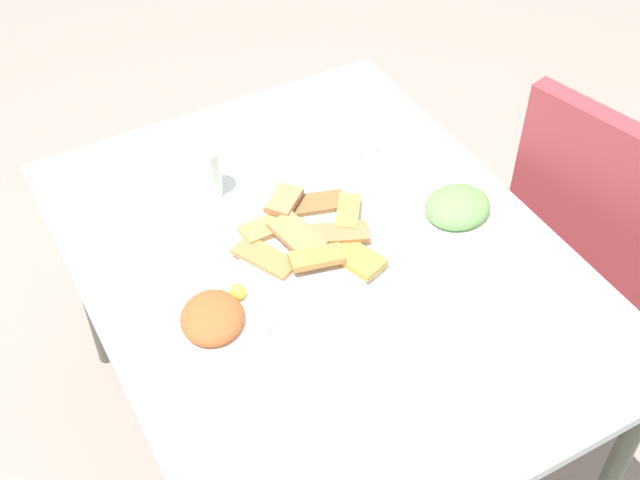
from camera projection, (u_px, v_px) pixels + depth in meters
ground_plane at (323, 441)px, 2.24m from camera, size 6.00×6.00×0.00m
dining_table at (323, 281)px, 1.79m from camera, size 1.21×0.95×0.70m
dining_chair at (603, 233)px, 2.04m from camera, size 0.51×0.51×0.92m
pide_platter at (313, 234)px, 1.78m from camera, size 0.35×0.35×0.05m
salad_plate_greens at (213, 319)px, 1.60m from camera, size 0.23×0.23×0.05m
salad_plate_rice at (457, 208)px, 1.82m from camera, size 0.20×0.20×0.06m
soda_can at (206, 172)px, 1.85m from camera, size 0.09×0.09×0.12m
paper_napkin at (342, 140)px, 2.03m from camera, size 0.13×0.13×0.00m
fork at (336, 141)px, 2.02m from camera, size 0.16×0.06×0.00m
spoon at (349, 136)px, 2.03m from camera, size 0.16×0.07×0.00m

